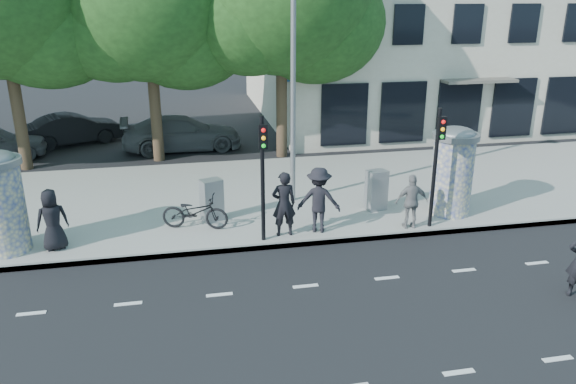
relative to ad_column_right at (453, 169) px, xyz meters
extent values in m
plane|color=black|center=(-5.20, -4.70, -1.54)|extent=(120.00, 120.00, 0.00)
cube|color=gray|center=(-5.20, 2.80, -1.46)|extent=(40.00, 8.00, 0.15)
cube|color=slate|center=(-5.20, -1.15, -1.46)|extent=(40.00, 0.10, 0.16)
cube|color=silver|center=(-5.20, -3.30, -1.53)|extent=(32.00, 0.12, 0.01)
cylinder|color=beige|center=(-12.40, -0.20, -0.24)|extent=(1.20, 1.20, 2.30)
cylinder|color=beige|center=(0.00, 0.00, -0.24)|extent=(1.20, 1.20, 2.30)
cylinder|color=slate|center=(0.00, 0.00, 0.99)|extent=(1.36, 1.36, 0.16)
ellipsoid|color=slate|center=(0.00, 0.00, 1.07)|extent=(1.10, 1.10, 0.38)
cylinder|color=black|center=(-5.80, -0.85, 0.31)|extent=(0.11, 0.11, 3.40)
cube|color=black|center=(-5.80, -1.03, 1.51)|extent=(0.22, 0.14, 0.62)
cylinder|color=black|center=(-1.00, -0.85, 0.31)|extent=(0.11, 0.11, 3.40)
cube|color=black|center=(-1.00, -1.03, 1.51)|extent=(0.22, 0.14, 0.62)
cylinder|color=slate|center=(-4.40, 2.00, 2.61)|extent=(0.16, 0.16, 8.00)
cylinder|color=#38281C|center=(-13.70, 7.80, 0.82)|extent=(0.44, 0.44, 4.73)
cylinder|color=#38281C|center=(-8.70, 8.00, 0.67)|extent=(0.44, 0.44, 4.41)
ellipsoid|color=#1A3915|center=(-8.70, 8.00, 4.54)|extent=(6.80, 6.80, 5.78)
cylinder|color=#38281C|center=(-3.70, 7.60, 0.76)|extent=(0.44, 0.44, 4.59)
cube|color=#BBB19C|center=(6.80, 15.30, 4.46)|extent=(20.00, 15.00, 12.00)
cube|color=black|center=(6.80, 7.75, 0.06)|extent=(18.00, 0.10, 2.60)
cube|color=#59544C|center=(4.80, 7.40, 1.36)|extent=(3.20, 0.90, 0.12)
cube|color=#194C8C|center=(-2.70, 7.75, 1.66)|extent=(1.60, 0.06, 0.30)
imported|color=black|center=(-11.18, -0.35, -0.57)|extent=(0.92, 0.74, 1.63)
imported|color=black|center=(-5.20, -0.64, -0.48)|extent=(0.67, 0.44, 1.81)
imported|color=black|center=(-4.20, -0.56, -0.47)|extent=(1.34, 1.01, 1.84)
imported|color=slate|center=(-1.60, -0.85, -0.60)|extent=(0.96, 0.60, 1.57)
imported|color=black|center=(-7.56, 0.30, -0.90)|extent=(1.15, 1.98, 0.98)
cube|color=gray|center=(-7.05, 0.83, -0.77)|extent=(0.71, 0.61, 1.24)
cube|color=gray|center=(-2.07, 0.71, -0.77)|extent=(0.67, 0.54, 1.24)
imported|color=black|center=(-12.46, 11.40, -0.86)|extent=(2.91, 4.38, 1.36)
imported|color=#4C4F52|center=(-7.72, 9.41, -0.81)|extent=(2.35, 5.16, 1.46)
camera|label=1|loc=(-7.87, -14.54, 4.93)|focal=35.00mm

